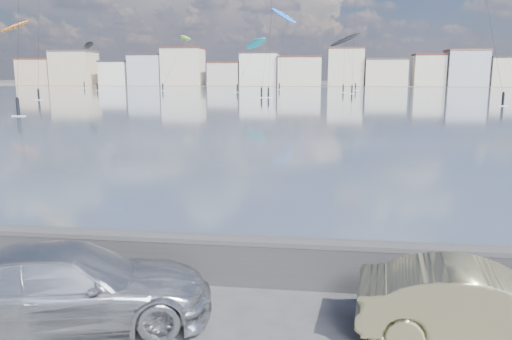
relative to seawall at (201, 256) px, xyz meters
The scene contains 12 objects.
bay_water 88.80m from the seawall, 90.00° to the left, with size 500.00×177.00×0.00m, color #394454.
far_shore_strip 197.30m from the seawall, 90.00° to the left, with size 500.00×60.00×0.00m, color #4C473D.
seawall is the anchor object (origin of this frame).
far_buildings 183.39m from the seawall, 89.59° to the left, with size 240.79×13.26×14.60m.
car_silver 2.75m from the seawall, 131.19° to the right, with size 1.98×4.87×1.41m, color #BABCC2.
car_champagne 5.40m from the seawall, 19.71° to the right, with size 1.38×3.94×1.30m, color tan.
kitesurfer_4 152.51m from the seawall, 123.75° to the left, with size 8.78×18.35×19.78m.
kitesurfer_5 127.90m from the seawall, 97.01° to the left, with size 8.30×19.94×14.39m.
kitesurfer_9 136.80m from the seawall, 105.42° to the left, with size 7.11×17.46×15.81m.
kitesurfer_12 168.52m from the seawall, 116.25° to the left, with size 7.71×11.49×15.15m.
kitesurfer_13 146.45m from the seawall, 93.73° to the left, with size 8.91×12.49×24.66m.
kitesurfer_17 138.89m from the seawall, 86.41° to the left, with size 8.98×10.56×16.60m.
Camera 1 is at (2.44, -7.01, 4.34)m, focal length 35.00 mm.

